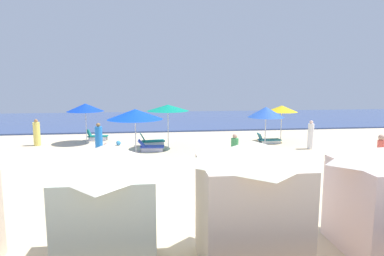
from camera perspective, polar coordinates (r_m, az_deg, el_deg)
ground_plane at (r=10.90m, az=-2.70°, el=-12.81°), size 60.00×60.00×0.00m
ocean at (r=32.69m, az=-5.88°, el=1.42°), size 60.00×15.39×0.12m
cabana_2 at (r=7.25m, az=-13.87°, el=-12.57°), size 2.10×2.33×2.65m
cabana_3 at (r=7.22m, az=9.91°, el=-12.41°), size 2.30×2.04×2.69m
umbrella_0 at (r=15.20m, az=-9.71°, el=2.34°), size 2.49×2.49×2.62m
umbrella_1 at (r=18.94m, az=-4.15°, el=3.46°), size 2.38×2.38×2.53m
lounge_chair_1_0 at (r=20.12m, az=-6.93°, el=-2.24°), size 1.52×0.83×0.76m
lounge_chair_1_1 at (r=18.64m, az=-7.14°, el=-3.17°), size 1.48×0.76×0.65m
umbrella_3 at (r=17.05m, az=12.53°, el=2.67°), size 1.81×1.81×2.58m
umbrella_4 at (r=21.77m, az=15.10°, el=3.20°), size 1.96×1.96×2.31m
lounge_chair_4_0 at (r=21.22m, az=12.88°, el=-1.96°), size 1.46×0.64×0.66m
umbrella_5 at (r=21.55m, az=-17.79°, el=3.36°), size 2.25×2.25×2.48m
lounge_chair_5_0 at (r=22.54m, az=-16.01°, el=-1.37°), size 1.35×0.68×0.72m
beachgoer_0 at (r=12.50m, az=-14.30°, el=-6.55°), size 0.48×0.48×1.69m
beachgoer_1 at (r=22.01m, az=-25.02°, el=-0.85°), size 0.55×0.55×1.61m
beachgoer_2 at (r=20.13m, az=19.64°, el=-1.25°), size 0.37×0.37×1.64m
beachgoer_3 at (r=15.27m, az=7.30°, el=-4.00°), size 0.37×0.37×1.50m
beachgoer_4 at (r=16.27m, az=29.50°, el=-3.85°), size 0.35×0.35×1.64m
beachgoer_5 at (r=18.33m, az=-15.65°, el=-1.95°), size 0.46×0.46×1.67m
beach_ball_0 at (r=20.60m, az=-12.47°, el=-2.51°), size 0.28×0.28×0.28m
cooler_box_1 at (r=18.95m, az=30.04°, el=-4.19°), size 0.53×0.67×0.40m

